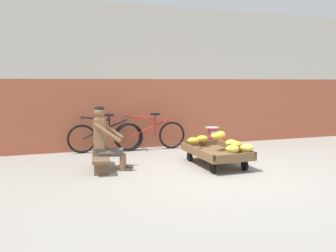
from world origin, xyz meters
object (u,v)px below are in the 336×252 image
at_px(weighing_scale, 212,133).
at_px(bicycle_far_left, 151,135).
at_px(vendor_seated, 105,138).
at_px(bicycle_near_left, 105,136).
at_px(shopping_bag, 214,152).
at_px(plastic_crate, 212,147).
at_px(banana_cart, 216,153).
at_px(low_bench, 101,159).

height_order(weighing_scale, bicycle_far_left, bicycle_far_left).
height_order(vendor_seated, bicycle_near_left, vendor_seated).
relative_size(weighing_scale, shopping_bag, 1.25).
distance_m(plastic_crate, bicycle_near_left, 2.40).
bearing_deg(banana_cart, bicycle_near_left, 131.96).
bearing_deg(vendor_seated, shopping_bag, 6.84).
xyz_separation_m(low_bench, shopping_bag, (2.37, 0.25, -0.08)).
bearing_deg(plastic_crate, banana_cart, -111.96).
relative_size(banana_cart, weighing_scale, 4.86).
relative_size(plastic_crate, shopping_bag, 1.50).
bearing_deg(vendor_seated, low_bench, 163.56).
bearing_deg(plastic_crate, bicycle_near_left, 155.86).
relative_size(low_bench, vendor_seated, 0.99).
relative_size(bicycle_near_left, shopping_bag, 6.92).
bearing_deg(vendor_seated, plastic_crate, 14.97).
xyz_separation_m(vendor_seated, plastic_crate, (2.42, 0.65, -0.42)).
xyz_separation_m(banana_cart, weighing_scale, (0.40, 1.00, 0.21)).
bearing_deg(bicycle_near_left, banana_cart, -48.04).
xyz_separation_m(plastic_crate, bicycle_far_left, (-1.14, 0.88, 0.20)).
bearing_deg(shopping_bag, low_bench, -174.00).
xyz_separation_m(weighing_scale, bicycle_near_left, (-2.18, 0.98, -0.10)).
relative_size(banana_cart, plastic_crate, 4.05).
bearing_deg(bicycle_far_left, plastic_crate, -37.82).
xyz_separation_m(vendor_seated, bicycle_far_left, (1.28, 1.53, -0.21)).
distance_m(low_bench, vendor_seated, 0.38).
bearing_deg(weighing_scale, vendor_seated, -165.06).
distance_m(banana_cart, shopping_bag, 0.69).
bearing_deg(plastic_crate, bicycle_far_left, 142.18).
xyz_separation_m(low_bench, weighing_scale, (2.50, 0.62, 0.25)).
relative_size(low_bench, bicycle_near_left, 0.68).
bearing_deg(plastic_crate, vendor_seated, -165.03).
xyz_separation_m(bicycle_near_left, bicycle_far_left, (1.05, -0.10, 0.00)).
distance_m(banana_cart, bicycle_near_left, 2.66).
xyz_separation_m(weighing_scale, shopping_bag, (-0.14, -0.37, -0.33)).
distance_m(low_bench, shopping_bag, 2.38).
bearing_deg(bicycle_near_left, vendor_seated, -98.34).
distance_m(low_bench, weighing_scale, 2.59).
height_order(bicycle_near_left, bicycle_far_left, same).
distance_m(low_bench, bicycle_near_left, 1.64).
bearing_deg(bicycle_far_left, weighing_scale, -37.85).
height_order(banana_cart, bicycle_far_left, bicycle_far_left).
distance_m(vendor_seated, plastic_crate, 2.54).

